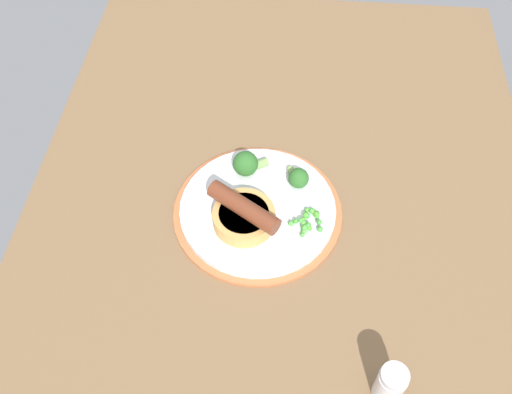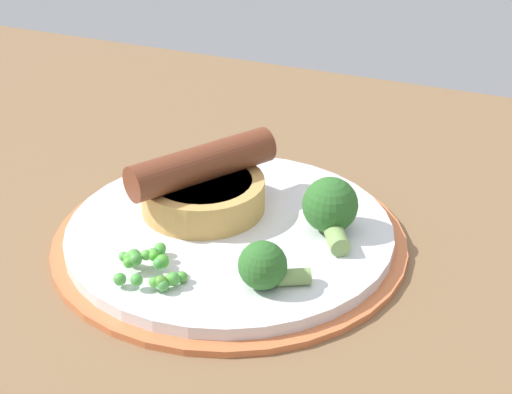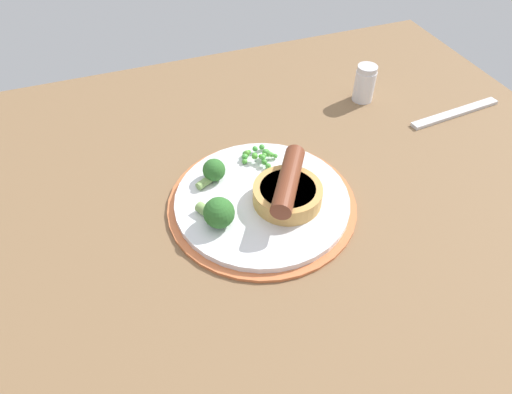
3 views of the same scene
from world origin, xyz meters
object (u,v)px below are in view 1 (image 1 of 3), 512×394
at_px(sausage_pudding, 244,215).
at_px(broccoli_floret_near, 247,164).
at_px(dinner_plate, 258,210).
at_px(pea_pile, 308,220).
at_px(broccoli_floret_far, 298,178).
at_px(salt_shaker, 390,384).

xyz_separation_m(sausage_pudding, broccoli_floret_near, (0.10, 0.01, -0.00)).
xyz_separation_m(dinner_plate, broccoli_floret_near, (0.07, 0.02, 0.03)).
bearing_deg(sausage_pudding, pea_pile, 36.56).
bearing_deg(dinner_plate, sausage_pudding, 148.58).
height_order(dinner_plate, broccoli_floret_near, broccoli_floret_near).
bearing_deg(sausage_pudding, broccoli_floret_far, 78.97).
relative_size(pea_pile, broccoli_floret_near, 0.95).
bearing_deg(sausage_pudding, dinner_plate, 91.19).
bearing_deg(pea_pile, salt_shaker, -155.97).
xyz_separation_m(dinner_plate, pea_pile, (-0.02, -0.08, 0.02)).
xyz_separation_m(sausage_pudding, pea_pile, (0.01, -0.10, -0.01)).
xyz_separation_m(dinner_plate, broccoli_floret_far, (0.05, -0.06, 0.02)).
height_order(broccoli_floret_far, salt_shaker, salt_shaker).
bearing_deg(broccoli_floret_near, dinner_plate, 79.12).
height_order(pea_pile, salt_shaker, salt_shaker).
bearing_deg(broccoli_floret_near, sausage_pudding, 63.46).
bearing_deg(salt_shaker, sausage_pudding, 40.94).
distance_m(dinner_plate, broccoli_floret_far, 0.08).
relative_size(sausage_pudding, broccoli_floret_near, 1.99).
distance_m(dinner_plate, sausage_pudding, 0.04).
height_order(sausage_pudding, pea_pile, sausage_pudding).
height_order(sausage_pudding, broccoli_floret_near, sausage_pudding).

